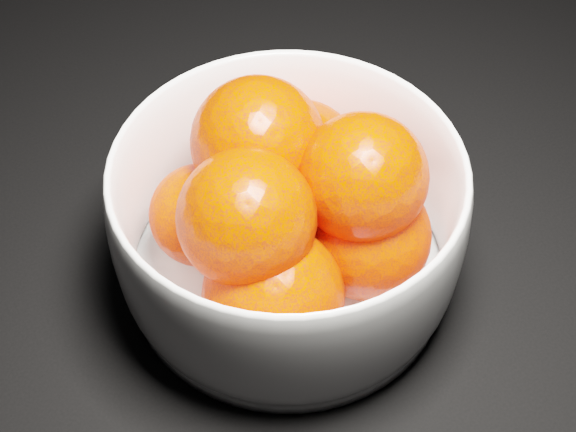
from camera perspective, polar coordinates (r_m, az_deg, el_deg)
name	(u,v)px	position (r m, az deg, el deg)	size (l,w,h in m)	color
ground	(244,47)	(0.76, -3.17, 11.88)	(3.00, 3.00, 0.00)	black
bowl	(288,222)	(0.53, 0.00, -0.40)	(0.23, 0.23, 0.11)	white
orange_pile	(291,205)	(0.52, 0.24, 0.75)	(0.17, 0.18, 0.14)	#EF2600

